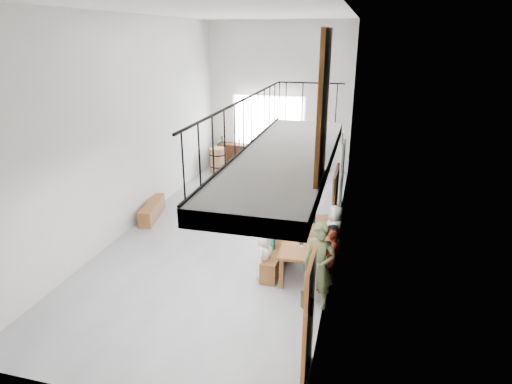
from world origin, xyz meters
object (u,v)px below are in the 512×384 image
(tasting_table, at_px, (307,238))
(bicycle_near, at_px, (298,163))
(oak_barrel, at_px, (218,160))
(bench_inner, at_px, (279,252))
(side_bench, at_px, (152,210))
(host_standing, at_px, (319,266))
(serving_counter, at_px, (239,155))

(tasting_table, xyz_separation_m, bicycle_near, (-1.26, 6.73, -0.27))
(tasting_table, distance_m, oak_barrel, 7.61)
(bench_inner, xyz_separation_m, side_bench, (-4.06, 1.63, -0.02))
(oak_barrel, xyz_separation_m, bicycle_near, (3.04, 0.45, -0.03))
(host_standing, bearing_deg, side_bench, 162.50)
(oak_barrel, height_order, serving_counter, oak_barrel)
(oak_barrel, relative_size, bicycle_near, 0.56)
(bicycle_near, bearing_deg, bench_inner, 175.07)
(bench_inner, xyz_separation_m, host_standing, (1.08, -1.47, 0.63))
(tasting_table, relative_size, serving_counter, 1.40)
(tasting_table, distance_m, bench_inner, 0.79)
(serving_counter, xyz_separation_m, host_standing, (4.14, -8.61, 0.41))
(oak_barrel, relative_size, serving_counter, 0.54)
(bench_inner, xyz_separation_m, bicycle_near, (-0.62, 6.72, 0.19))
(serving_counter, bearing_deg, side_bench, -96.34)
(side_bench, relative_size, serving_counter, 0.92)
(bicycle_near, bearing_deg, oak_barrel, 88.28)
(bench_inner, bearing_deg, bicycle_near, 96.98)
(bench_inner, distance_m, serving_counter, 7.77)
(host_standing, xyz_separation_m, bicycle_near, (-1.69, 8.19, -0.44))
(serving_counter, height_order, host_standing, host_standing)
(tasting_table, bearing_deg, side_bench, 158.06)
(side_bench, height_order, host_standing, host_standing)
(tasting_table, xyz_separation_m, host_standing, (0.44, -1.46, 0.17))
(side_bench, height_order, serving_counter, serving_counter)
(bicycle_near, bearing_deg, host_standing, -178.51)
(host_standing, bearing_deg, bicycle_near, 115.31)
(bench_inner, height_order, side_bench, bench_inner)
(oak_barrel, bearing_deg, bicycle_near, 8.48)
(bench_inner, relative_size, bicycle_near, 1.28)
(side_bench, bearing_deg, bicycle_near, 55.91)
(bench_inner, bearing_deg, side_bench, 159.86)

